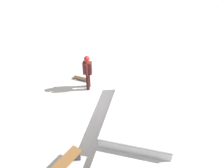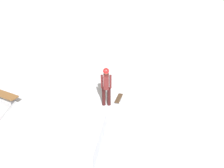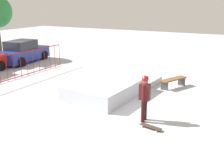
# 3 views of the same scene
# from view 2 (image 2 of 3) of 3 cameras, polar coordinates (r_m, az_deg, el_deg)

# --- Properties ---
(ground_plane) EXTENTS (60.00, 60.00, 0.00)m
(ground_plane) POSITION_cam_2_polar(r_m,az_deg,el_deg) (10.73, -5.03, -8.93)
(ground_plane) COLOR #B2B7C1
(skate_ramp) EXTENTS (5.62, 3.09, 0.74)m
(skate_ramp) POSITION_cam_2_polar(r_m,az_deg,el_deg) (10.27, -15.12, -9.72)
(skate_ramp) COLOR silver
(skate_ramp) RESTS_ON ground
(skater) EXTENTS (0.44, 0.39, 1.73)m
(skater) POSITION_cam_2_polar(r_m,az_deg,el_deg) (11.54, -1.18, -0.01)
(skater) COLOR black
(skater) RESTS_ON ground
(skateboard) EXTENTS (0.38, 0.82, 0.09)m
(skateboard) POSITION_cam_2_polar(r_m,az_deg,el_deg) (12.37, 1.39, -2.90)
(skateboard) COLOR #3F2D1E
(skateboard) RESTS_ON ground
(park_bench) EXTENTS (1.61, 1.06, 0.48)m
(park_bench) POSITION_cam_2_polar(r_m,az_deg,el_deg) (12.89, -21.37, -2.21)
(park_bench) COLOR brown
(park_bench) RESTS_ON ground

